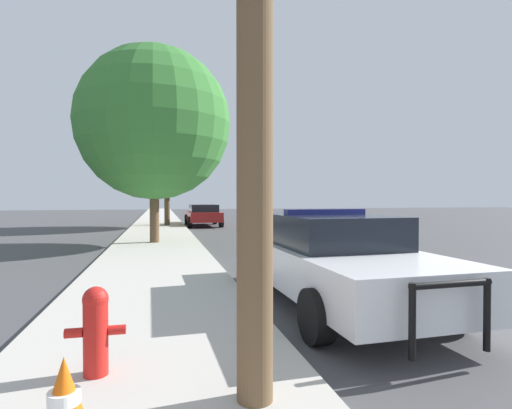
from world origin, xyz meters
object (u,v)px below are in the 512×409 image
police_car (330,257)px  traffic_light (179,160)px  fire_hydrant (96,328)px  tree_sidewalk_near (154,124)px  car_background_midblock (203,214)px  traffic_cone (64,402)px  tree_sidewalk_mid (167,141)px

police_car → traffic_light: traffic_light is taller
traffic_light → fire_hydrant: bearing=-94.7°
tree_sidewalk_near → car_background_midblock: bearing=74.1°
police_car → traffic_cone: 4.67m
tree_sidewalk_near → traffic_cone: tree_sidewalk_near is taller
fire_hydrant → tree_sidewalk_near: (0.37, 10.93, 3.82)m
traffic_light → traffic_cone: (-1.75, -21.84, -3.59)m
fire_hydrant → police_car: bearing=34.2°
tree_sidewalk_near → traffic_cone: bearing=-91.9°
tree_sidewalk_near → traffic_cone: 12.64m
car_background_midblock → tree_sidewalk_near: bearing=-105.7°
police_car → tree_sidewalk_mid: bearing=-84.1°
police_car → fire_hydrant: police_car is taller
traffic_light → traffic_cone: bearing=-94.6°
traffic_cone → fire_hydrant: bearing=88.2°
police_car → tree_sidewalk_near: size_ratio=0.75×
tree_sidewalk_mid → fire_hydrant: bearing=-92.8°
traffic_light → tree_sidewalk_mid: 1.53m
tree_sidewalk_mid → traffic_cone: tree_sidewalk_mid is taller
tree_sidewalk_mid → car_background_midblock: bearing=17.7°
police_car → car_background_midblock: police_car is taller
traffic_light → police_car: bearing=-85.3°
traffic_light → tree_sidewalk_near: tree_sidewalk_near is taller
tree_sidewalk_mid → traffic_light: bearing=48.3°
police_car → tree_sidewalk_mid: 18.35m
traffic_light → tree_sidewalk_mid: size_ratio=0.69×
fire_hydrant → traffic_cone: bearing=-91.8°
fire_hydrant → car_background_midblock: (3.12, 20.61, 0.15)m
fire_hydrant → traffic_cone: (-0.03, -1.07, -0.13)m
tree_sidewalk_near → tree_sidewalk_mid: size_ratio=0.88×
tree_sidewalk_near → tree_sidewalk_mid: 9.03m
car_background_midblock → fire_hydrant: bearing=-98.5°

